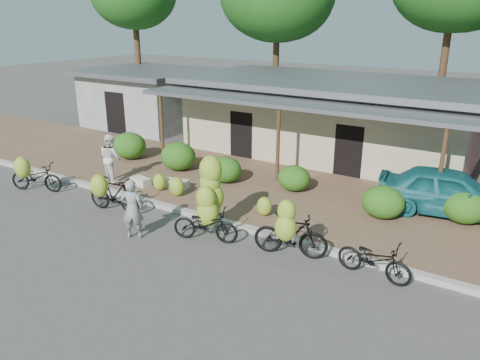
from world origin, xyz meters
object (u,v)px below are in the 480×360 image
(bike_left, at_px, (112,193))
(teal_van, at_px, (449,192))
(vendor, at_px, (132,209))
(bystander, at_px, (111,158))
(bike_center, at_px, (208,207))
(bike_far_right, at_px, (374,259))
(bike_right, at_px, (290,233))
(sack_near, at_px, (177,184))
(bike_far_left, at_px, (34,176))
(sack_far, at_px, (141,181))

(bike_left, distance_m, teal_van, 10.47)
(vendor, relative_size, bystander, 0.98)
(bike_center, height_order, vendor, bike_center)
(bike_left, relative_size, bystander, 1.11)
(bystander, bearing_deg, bike_far_right, -171.53)
(bike_right, xyz_separation_m, sack_near, (-5.61, 2.21, -0.44))
(bike_far_left, bearing_deg, bike_left, -108.73)
(sack_far, height_order, vendor, vendor)
(bike_left, relative_size, sack_far, 2.63)
(sack_near, bearing_deg, teal_van, 17.77)
(bike_center, xyz_separation_m, teal_van, (5.43, 5.09, -0.05))
(bike_far_left, height_order, bike_center, bike_center)
(bike_left, relative_size, sack_near, 2.32)
(bike_far_right, distance_m, sack_far, 9.18)
(bystander, bearing_deg, bike_center, 179.30)
(bike_right, bearing_deg, bike_far_left, 78.86)
(vendor, distance_m, teal_van, 9.53)
(bike_right, xyz_separation_m, vendor, (-4.23, -1.31, 0.16))
(vendor, bearing_deg, sack_near, -99.22)
(bike_far_left, height_order, bike_left, bike_far_left)
(bike_far_left, distance_m, bike_right, 9.83)
(bike_far_left, relative_size, bike_center, 0.89)
(bike_center, distance_m, bystander, 5.90)
(bike_left, bearing_deg, bike_center, -95.29)
(vendor, distance_m, bystander, 4.84)
(bike_left, bearing_deg, sack_near, -18.91)
(bystander, distance_m, teal_van, 11.60)
(bike_right, bearing_deg, sack_far, 61.51)
(bystander, bearing_deg, sack_far, -154.41)
(vendor, bearing_deg, bike_center, -176.73)
(bike_right, xyz_separation_m, sack_far, (-6.91, 1.76, -0.45))
(bike_center, bearing_deg, bike_far_right, -103.37)
(bike_right, height_order, teal_van, bike_right)
(bike_left, bearing_deg, bike_far_left, 83.68)
(bike_center, distance_m, bike_far_right, 4.65)
(bike_far_left, bearing_deg, teal_van, -88.05)
(bike_right, distance_m, vendor, 4.44)
(bike_left, height_order, sack_near, bike_left)
(sack_near, xyz_separation_m, bystander, (-2.53, -0.67, 0.74))
(bike_far_left, bearing_deg, sack_near, -78.19)
(bike_far_right, bearing_deg, bike_center, 99.66)
(teal_van, bearing_deg, bike_left, 111.26)
(bike_far_left, distance_m, sack_far, 3.71)
(bike_right, relative_size, bystander, 1.14)
(sack_far, bearing_deg, bike_left, -68.22)
(bike_far_right, relative_size, vendor, 1.09)
(bike_left, bearing_deg, vendor, -126.22)
(bike_far_left, xyz_separation_m, bike_center, (7.33, 0.39, 0.31))
(sack_far, bearing_deg, bike_right, -14.25)
(bystander, height_order, teal_van, bystander)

